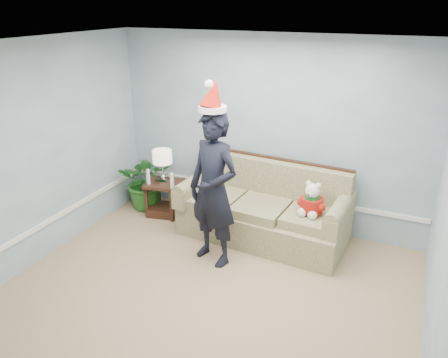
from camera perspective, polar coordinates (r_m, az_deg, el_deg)
room_shell at (r=4.01m, az=-5.93°, el=-3.34°), size 4.54×5.04×2.74m
wainscot_trim at (r=5.87m, az=-9.91°, el=-4.61°), size 4.49×4.99×0.06m
sofa at (r=6.06m, az=5.26°, el=-4.28°), size 2.31×1.12×1.05m
side_table at (r=6.77m, az=-7.68°, el=-2.96°), size 0.63×0.57×0.53m
table_lamp at (r=6.49m, az=-8.07°, el=2.72°), size 0.29×0.29×0.51m
candle_pair at (r=6.47m, az=-8.36°, el=-0.04°), size 0.47×0.06×0.23m
houseplant at (r=6.93m, az=-10.00°, el=-0.18°), size 1.06×1.02×0.92m
man at (r=5.24m, az=-1.39°, el=-1.42°), size 0.81×0.65×1.93m
santa_hat at (r=4.91m, az=-1.42°, el=10.66°), size 0.40×0.44×0.38m
teddy_bear at (r=5.60m, az=11.38°, el=-3.08°), size 0.33×0.34×0.45m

